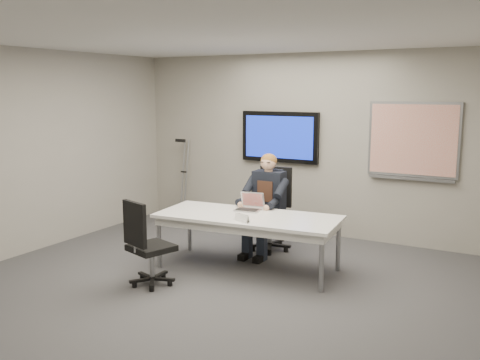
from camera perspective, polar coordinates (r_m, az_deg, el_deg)
The scene contains 14 objects.
floor at distance 6.08m, azimuth -3.63°, elevation -12.03°, with size 6.00×6.00×0.02m, color #37373A.
ceiling at distance 5.68m, azimuth -3.94°, elevation 15.26°, with size 6.00×6.00×0.02m, color silver.
wall_back at distance 8.37m, azimuth 7.52°, elevation 3.77°, with size 6.00×0.02×2.80m, color gray.
wall_left at distance 7.75m, azimuth -22.72°, elevation 2.65°, with size 0.02×6.00×2.80m, color gray.
conference_table at distance 6.68m, azimuth 0.85°, elevation -4.43°, with size 2.35×1.16×0.70m.
tv_display at distance 8.51m, azimuth 4.26°, elevation 4.60°, with size 1.30×0.09×0.80m.
whiteboard at distance 7.88m, azimuth 17.99°, elevation 3.98°, with size 1.25×0.08×1.10m.
office_chair_far at distance 7.58m, azimuth 3.33°, elevation -4.74°, with size 0.61×0.61×1.16m.
office_chair_near at distance 6.29m, azimuth -9.74°, elevation -8.32°, with size 0.61×0.61×1.01m.
seated_person at distance 7.30m, azimuth 2.47°, elevation -3.72°, with size 0.43×0.74×1.38m.
crutch at distance 9.38m, azimuth -5.95°, elevation 0.25°, with size 0.19×0.29×1.44m, color #9C9FA3, non-canonical shape.
laptop at distance 6.94m, azimuth 1.04°, elevation -2.75°, with size 0.34×0.33×0.22m.
name_tent at distance 6.35m, azimuth 0.22°, elevation -4.02°, with size 0.22×0.06×0.09m, color white, non-canonical shape.
pen at distance 6.31m, azimuth 0.91°, elevation -4.47°, with size 0.01×0.01×0.13m, color black.
Camera 1 is at (3.09, -4.73, 2.24)m, focal length 40.00 mm.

